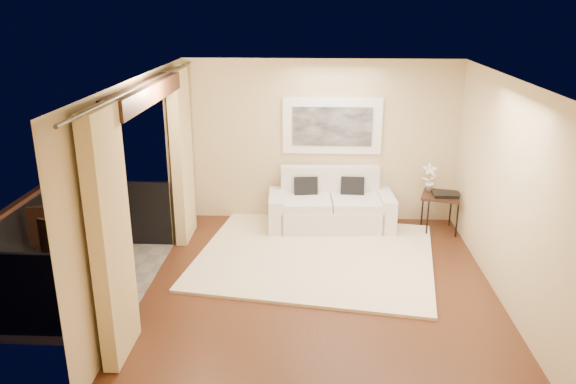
# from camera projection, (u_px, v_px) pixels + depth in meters

# --- Properties ---
(floor) EXTENTS (5.00, 5.00, 0.00)m
(floor) POSITION_uv_depth(u_px,v_px,m) (320.00, 287.00, 7.36)
(floor) COLOR #4D2916
(floor) RESTS_ON ground
(room_shell) EXTENTS (5.00, 6.40, 5.00)m
(room_shell) POSITION_uv_depth(u_px,v_px,m) (145.00, 93.00, 6.65)
(room_shell) COLOR white
(room_shell) RESTS_ON ground
(balcony) EXTENTS (1.81, 2.60, 1.17)m
(balcony) POSITION_uv_depth(u_px,v_px,m) (72.00, 269.00, 7.46)
(balcony) COLOR #605B56
(balcony) RESTS_ON ground
(curtains) EXTENTS (0.16, 4.80, 2.64)m
(curtains) POSITION_uv_depth(u_px,v_px,m) (154.00, 188.00, 7.03)
(curtains) COLOR #D7BF84
(curtains) RESTS_ON ground
(artwork) EXTENTS (1.62, 0.07, 0.92)m
(artwork) POSITION_uv_depth(u_px,v_px,m) (332.00, 126.00, 9.16)
(artwork) COLOR white
(artwork) RESTS_ON room_shell
(rug) EXTENTS (3.75, 3.39, 0.04)m
(rug) POSITION_uv_depth(u_px,v_px,m) (315.00, 255.00, 8.23)
(rug) COLOR #FFEFCD
(rug) RESTS_ON floor
(sofa) EXTENTS (2.06, 0.97, 0.97)m
(sofa) POSITION_uv_depth(u_px,v_px,m) (331.00, 207.00, 9.22)
(sofa) COLOR silver
(sofa) RESTS_ON floor
(side_table) EXTENTS (0.71, 0.71, 0.63)m
(side_table) POSITION_uv_depth(u_px,v_px,m) (441.00, 198.00, 8.98)
(side_table) COLOR black
(side_table) RESTS_ON floor
(tray) EXTENTS (0.38, 0.28, 0.05)m
(tray) POSITION_uv_depth(u_px,v_px,m) (445.00, 195.00, 8.88)
(tray) COLOR black
(tray) RESTS_ON side_table
(orchid) EXTENTS (0.26, 0.19, 0.45)m
(orchid) POSITION_uv_depth(u_px,v_px,m) (430.00, 177.00, 9.06)
(orchid) COLOR white
(orchid) RESTS_ON side_table
(bistro_table) EXTENTS (0.81, 0.81, 0.80)m
(bistro_table) POSITION_uv_depth(u_px,v_px,m) (95.00, 241.00, 6.99)
(bistro_table) COLOR black
(bistro_table) RESTS_ON balcony
(balcony_chair_far) EXTENTS (0.50, 0.50, 1.00)m
(balcony_chair_far) POSITION_uv_depth(u_px,v_px,m) (48.00, 233.00, 7.58)
(balcony_chair_far) COLOR black
(balcony_chair_far) RESTS_ON balcony
(balcony_chair_near) EXTENTS (0.56, 0.57, 1.06)m
(balcony_chair_near) POSITION_uv_depth(u_px,v_px,m) (52.00, 257.00, 6.80)
(balcony_chair_near) COLOR black
(balcony_chair_near) RESTS_ON balcony
(ice_bucket) EXTENTS (0.18, 0.18, 0.20)m
(ice_bucket) POSITION_uv_depth(u_px,v_px,m) (82.00, 225.00, 7.03)
(ice_bucket) COLOR silver
(ice_bucket) RESTS_ON bistro_table
(candle) EXTENTS (0.06, 0.06, 0.07)m
(candle) POSITION_uv_depth(u_px,v_px,m) (100.00, 229.00, 7.08)
(candle) COLOR red
(candle) RESTS_ON bistro_table
(vase) EXTENTS (0.04, 0.04, 0.18)m
(vase) POSITION_uv_depth(u_px,v_px,m) (84.00, 233.00, 6.81)
(vase) COLOR white
(vase) RESTS_ON bistro_table
(glass_a) EXTENTS (0.06, 0.06, 0.12)m
(glass_a) POSITION_uv_depth(u_px,v_px,m) (104.00, 235.00, 6.83)
(glass_a) COLOR silver
(glass_a) RESTS_ON bistro_table
(glass_b) EXTENTS (0.06, 0.06, 0.12)m
(glass_b) POSITION_uv_depth(u_px,v_px,m) (110.00, 230.00, 6.96)
(glass_b) COLOR silver
(glass_b) RESTS_ON bistro_table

